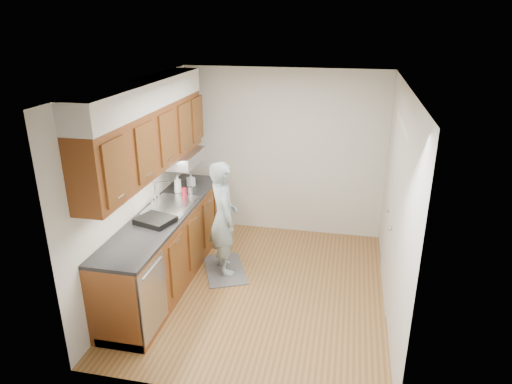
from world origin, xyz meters
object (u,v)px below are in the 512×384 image
at_px(soap_bottle_a, 178,184).
at_px(soda_can, 184,192).
at_px(steel_can, 190,191).
at_px(person, 223,211).
at_px(dish_rack, 155,220).
at_px(soap_bottle_b, 191,180).

relative_size(soap_bottle_a, soda_can, 2.14).
bearing_deg(soap_bottle_a, steel_can, -12.43).
height_order(soap_bottle_a, soda_can, soap_bottle_a).
distance_m(person, soda_can, 0.62).
distance_m(soda_can, steel_can, 0.09).
bearing_deg(soda_can, person, -16.08).
bearing_deg(soda_can, dish_rack, -93.15).
height_order(person, soda_can, person).
bearing_deg(person, soap_bottle_a, 38.74).
height_order(person, soap_bottle_a, person).
bearing_deg(steel_can, dish_rack, -96.90).
bearing_deg(person, steel_can, 35.61).
height_order(soap_bottle_a, dish_rack, soap_bottle_a).
relative_size(soap_bottle_b, dish_rack, 0.49).
bearing_deg(dish_rack, soap_bottle_b, 106.98).
height_order(person, dish_rack, person).
relative_size(soap_bottle_b, steel_can, 1.64).
height_order(soap_bottle_b, steel_can, soap_bottle_b).
bearing_deg(soap_bottle_a, dish_rack, -85.14).
relative_size(steel_can, dish_rack, 0.30).
xyz_separation_m(person, soap_bottle_b, (-0.62, 0.57, 0.17)).
bearing_deg(person, soda_can, 44.24).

